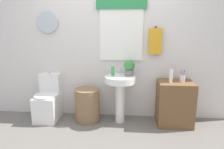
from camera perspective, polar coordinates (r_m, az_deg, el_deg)
back_wall at (r=3.45m, az=-0.81°, el=9.49°), size 4.40×0.18×2.60m
toilet at (r=3.64m, az=-17.12°, el=-7.19°), size 0.38×0.51×0.77m
laundry_hamper at (r=3.43m, az=-6.84°, el=-8.36°), size 0.40×0.40×0.54m
pedestal_sink at (r=3.27m, az=2.25°, el=-3.85°), size 0.49×0.49×0.77m
faucet at (r=3.33m, az=2.38°, el=0.84°), size 0.03×0.03×0.10m
wooden_cabinet at (r=3.42m, az=16.94°, el=-7.58°), size 0.54×0.44×0.69m
soap_bottle at (r=3.26m, az=0.22°, el=0.99°), size 0.05×0.05×0.14m
potted_plant at (r=3.25m, az=4.81°, el=1.99°), size 0.17×0.17×0.25m
lotion_bottle at (r=3.24m, az=15.98°, el=-0.41°), size 0.05×0.05×0.20m
toothbrush_cup at (r=3.34m, az=18.89°, el=-0.99°), size 0.08×0.08×0.19m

